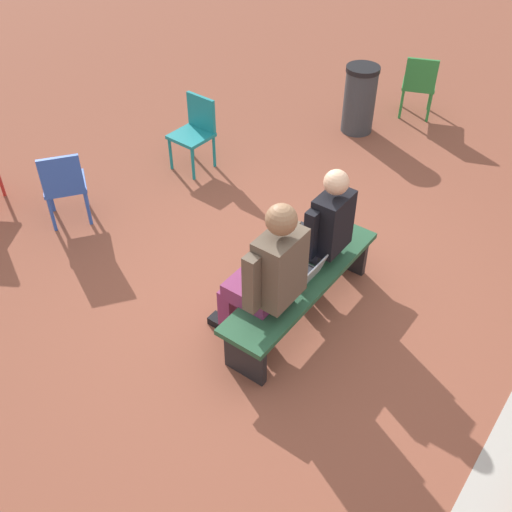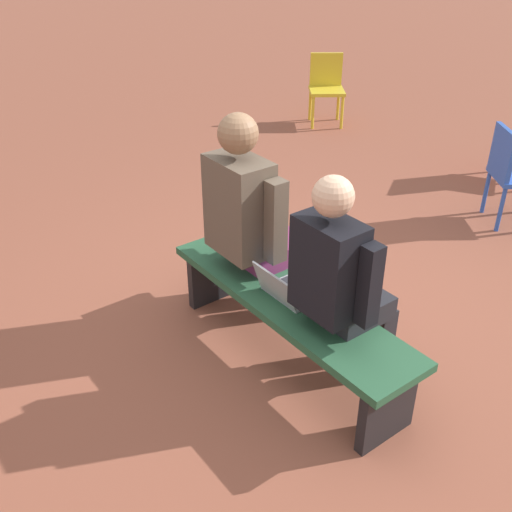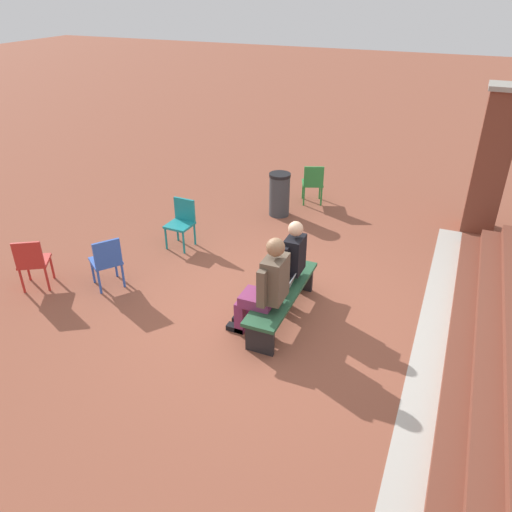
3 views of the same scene
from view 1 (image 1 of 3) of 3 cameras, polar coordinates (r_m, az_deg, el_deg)
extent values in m
plane|color=brown|center=(5.40, 2.50, -4.65)|extent=(60.00, 60.00, 0.00)
cube|color=#285638|center=(5.02, 4.48, -2.26)|extent=(1.80, 0.44, 0.05)
cube|color=black|center=(5.71, 8.75, 0.48)|extent=(0.06, 0.37, 0.40)
cube|color=black|center=(4.73, -1.04, -9.57)|extent=(0.06, 0.37, 0.40)
cube|color=#232328|center=(5.26, 5.06, 1.19)|extent=(0.32, 0.37, 0.13)
cube|color=#232328|center=(5.57, 3.74, 0.12)|extent=(0.10, 0.11, 0.45)
cube|color=black|center=(5.72, 3.19, -1.14)|extent=(0.10, 0.22, 0.07)
cube|color=#232328|center=(5.46, 2.76, -0.80)|extent=(0.10, 0.11, 0.45)
cube|color=black|center=(5.61, 2.23, -2.05)|extent=(0.10, 0.22, 0.07)
cube|color=black|center=(4.98, 7.27, 3.20)|extent=(0.36, 0.22, 0.52)
cube|color=navy|center=(5.05, 6.10, 3.35)|extent=(0.05, 0.01, 0.31)
cube|color=black|center=(5.18, 7.91, 4.50)|extent=(0.08, 0.09, 0.45)
cube|color=black|center=(4.86, 5.23, 2.03)|extent=(0.08, 0.09, 0.45)
sphere|color=#DBAD89|center=(4.75, 7.66, 6.97)|extent=(0.21, 0.21, 0.21)
cube|color=#7F2D5B|center=(4.79, -0.12, -3.29)|extent=(0.36, 0.42, 0.15)
cube|color=#7F2D5B|center=(5.13, -1.38, -4.06)|extent=(0.12, 0.13, 0.45)
cube|color=black|center=(5.29, -1.89, -5.22)|extent=(0.12, 0.25, 0.07)
cube|color=#7F2D5B|center=(5.03, -2.70, -5.27)|extent=(0.12, 0.13, 0.45)
cube|color=black|center=(5.19, -3.19, -6.42)|extent=(0.12, 0.25, 0.07)
cube|color=brown|center=(4.44, 2.28, -1.08)|extent=(0.40, 0.25, 0.59)
cube|color=brown|center=(4.64, 3.30, 0.75)|extent=(0.09, 0.11, 0.50)
cube|color=brown|center=(4.33, -0.45, -2.69)|extent=(0.09, 0.11, 0.50)
sphere|color=#8C6647|center=(4.16, 2.43, 3.49)|extent=(0.23, 0.23, 0.23)
cube|color=#9EA0A5|center=(5.01, 4.09, -1.81)|extent=(0.32, 0.22, 0.02)
cube|color=#2D2D33|center=(5.01, 4.00, -1.66)|extent=(0.29, 0.15, 0.00)
cube|color=#9EA0A5|center=(4.89, 5.52, -1.55)|extent=(0.32, 0.07, 0.19)
cube|color=#33519E|center=(4.89, 5.45, -1.52)|extent=(0.28, 0.06, 0.17)
cube|color=teal|center=(7.04, -6.20, 11.30)|extent=(0.44, 0.44, 0.04)
cube|color=teal|center=(7.05, -5.24, 13.47)|extent=(0.06, 0.40, 0.40)
cylinder|color=teal|center=(7.15, -8.14, 9.61)|extent=(0.04, 0.04, 0.40)
cylinder|color=teal|center=(6.93, -6.02, 8.69)|extent=(0.04, 0.04, 0.40)
cylinder|color=teal|center=(7.37, -6.13, 10.77)|extent=(0.04, 0.04, 0.40)
cylinder|color=teal|center=(7.15, -4.01, 9.90)|extent=(0.04, 0.04, 0.40)
cube|color=#2D56B7|center=(6.46, -17.78, 6.56)|extent=(0.59, 0.59, 0.04)
cube|color=#2D56B7|center=(6.18, -18.07, 7.31)|extent=(0.35, 0.27, 0.40)
cylinder|color=#2D56B7|center=(6.72, -15.99, 6.12)|extent=(0.04, 0.04, 0.40)
cylinder|color=#2D56B7|center=(6.74, -19.00, 5.51)|extent=(0.04, 0.04, 0.40)
cylinder|color=#2D56B7|center=(6.42, -15.71, 4.41)|extent=(0.04, 0.04, 0.40)
cylinder|color=#2D56B7|center=(6.44, -18.86, 3.77)|extent=(0.04, 0.04, 0.40)
cylinder|color=red|center=(7.18, -23.20, 6.65)|extent=(0.04, 0.04, 0.40)
cube|color=#2D893D|center=(8.50, 15.25, 15.48)|extent=(0.54, 0.54, 0.04)
cube|color=#2D893D|center=(8.24, 15.44, 16.33)|extent=(0.18, 0.39, 0.40)
cylinder|color=#2D893D|center=(8.76, 16.26, 14.44)|extent=(0.04, 0.04, 0.40)
cylinder|color=#2D893D|center=(8.75, 13.86, 14.86)|extent=(0.04, 0.04, 0.40)
cylinder|color=#2D893D|center=(8.43, 16.15, 13.42)|extent=(0.04, 0.04, 0.40)
cylinder|color=#2D893D|center=(8.42, 13.67, 13.86)|extent=(0.04, 0.04, 0.40)
cylinder|color=#383D42|center=(7.92, 9.81, 14.28)|extent=(0.40, 0.40, 0.80)
cylinder|color=black|center=(7.75, 10.17, 17.13)|extent=(0.42, 0.42, 0.06)
camera|label=2|loc=(5.55, 37.28, 18.07)|focal=42.00mm
camera|label=3|loc=(2.19, -139.92, -23.82)|focal=35.00mm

